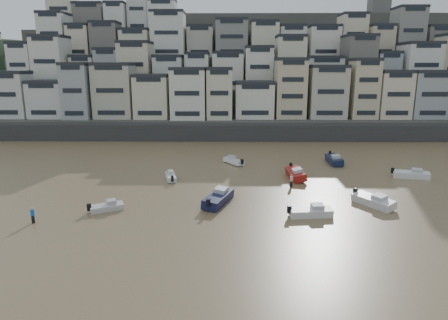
{
  "coord_description": "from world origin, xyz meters",
  "views": [
    {
      "loc": [
        5.63,
        -20.66,
        16.17
      ],
      "look_at": [
        4.96,
        30.0,
        4.0
      ],
      "focal_mm": 32.0,
      "sensor_mm": 36.0,
      "label": 1
    }
  ],
  "objects_px": {
    "person_pink": "(291,181)",
    "boat_h": "(234,160)",
    "boat_e": "(296,173)",
    "boat_i": "(334,158)",
    "boat_g": "(411,173)",
    "boat_b": "(373,200)",
    "boat_j": "(107,206)",
    "boat_a": "(311,211)",
    "boat_f": "(171,176)",
    "boat_c": "(218,196)",
    "person_blue": "(33,215)"
  },
  "relations": [
    {
      "from": "boat_e",
      "to": "boat_h",
      "type": "xyz_separation_m",
      "value": [
        -8.86,
        8.52,
        -0.21
      ]
    },
    {
      "from": "boat_i",
      "to": "boat_g",
      "type": "height_order",
      "value": "boat_i"
    },
    {
      "from": "boat_c",
      "to": "boat_h",
      "type": "height_order",
      "value": "boat_c"
    },
    {
      "from": "boat_b",
      "to": "person_blue",
      "type": "height_order",
      "value": "person_blue"
    },
    {
      "from": "boat_g",
      "to": "boat_h",
      "type": "xyz_separation_m",
      "value": [
        -25.78,
        8.12,
        -0.1
      ]
    },
    {
      "from": "boat_g",
      "to": "boat_h",
      "type": "bearing_deg",
      "value": 178.12
    },
    {
      "from": "boat_a",
      "to": "boat_b",
      "type": "xyz_separation_m",
      "value": [
        7.99,
        3.51,
        0.08
      ]
    },
    {
      "from": "boat_h",
      "to": "person_blue",
      "type": "height_order",
      "value": "person_blue"
    },
    {
      "from": "boat_f",
      "to": "boat_e",
      "type": "distance_m",
      "value": 18.09
    },
    {
      "from": "boat_f",
      "to": "boat_j",
      "type": "xyz_separation_m",
      "value": [
        -5.45,
        -12.62,
        -0.03
      ]
    },
    {
      "from": "boat_i",
      "to": "boat_a",
      "type": "bearing_deg",
      "value": -19.88
    },
    {
      "from": "boat_f",
      "to": "person_blue",
      "type": "relative_size",
      "value": 2.42
    },
    {
      "from": "boat_j",
      "to": "boat_h",
      "type": "height_order",
      "value": "boat_h"
    },
    {
      "from": "boat_g",
      "to": "person_pink",
      "type": "bearing_deg",
      "value": -150.36
    },
    {
      "from": "boat_e",
      "to": "boat_i",
      "type": "bearing_deg",
      "value": 133.87
    },
    {
      "from": "boat_i",
      "to": "boat_j",
      "type": "bearing_deg",
      "value": -54.31
    },
    {
      "from": "boat_h",
      "to": "person_pink",
      "type": "xyz_separation_m",
      "value": [
        7.63,
        -12.65,
        0.23
      ]
    },
    {
      "from": "boat_e",
      "to": "person_pink",
      "type": "height_order",
      "value": "person_pink"
    },
    {
      "from": "boat_c",
      "to": "boat_i",
      "type": "bearing_deg",
      "value": -23.68
    },
    {
      "from": "boat_b",
      "to": "person_pink",
      "type": "height_order",
      "value": "person_pink"
    },
    {
      "from": "boat_f",
      "to": "boat_j",
      "type": "height_order",
      "value": "boat_f"
    },
    {
      "from": "boat_b",
      "to": "boat_j",
      "type": "relative_size",
      "value": 1.41
    },
    {
      "from": "boat_a",
      "to": "boat_h",
      "type": "xyz_separation_m",
      "value": [
        -8.13,
        23.53,
        -0.05
      ]
    },
    {
      "from": "boat_a",
      "to": "boat_h",
      "type": "relative_size",
      "value": 1.08
    },
    {
      "from": "person_blue",
      "to": "person_pink",
      "type": "height_order",
      "value": "same"
    },
    {
      "from": "boat_c",
      "to": "boat_j",
      "type": "height_order",
      "value": "boat_c"
    },
    {
      "from": "boat_e",
      "to": "person_pink",
      "type": "relative_size",
      "value": 3.59
    },
    {
      "from": "boat_f",
      "to": "boat_i",
      "type": "bearing_deg",
      "value": -83.24
    },
    {
      "from": "boat_f",
      "to": "boat_g",
      "type": "bearing_deg",
      "value": -102.3
    },
    {
      "from": "boat_f",
      "to": "person_blue",
      "type": "bearing_deg",
      "value": 128.92
    },
    {
      "from": "boat_a",
      "to": "boat_j",
      "type": "relative_size",
      "value": 1.26
    },
    {
      "from": "boat_c",
      "to": "person_pink",
      "type": "relative_size",
      "value": 3.82
    },
    {
      "from": "person_pink",
      "to": "boat_h",
      "type": "bearing_deg",
      "value": 121.11
    },
    {
      "from": "boat_b",
      "to": "boat_e",
      "type": "height_order",
      "value": "boat_e"
    },
    {
      "from": "boat_f",
      "to": "boat_b",
      "type": "bearing_deg",
      "value": -127.14
    },
    {
      "from": "boat_g",
      "to": "boat_h",
      "type": "distance_m",
      "value": 27.02
    },
    {
      "from": "boat_b",
      "to": "person_blue",
      "type": "bearing_deg",
      "value": -113.87
    },
    {
      "from": "boat_a",
      "to": "boat_e",
      "type": "relative_size",
      "value": 0.81
    },
    {
      "from": "boat_a",
      "to": "person_pink",
      "type": "bearing_deg",
      "value": 86.84
    },
    {
      "from": "boat_h",
      "to": "person_pink",
      "type": "bearing_deg",
      "value": 175.39
    },
    {
      "from": "boat_i",
      "to": "boat_g",
      "type": "relative_size",
      "value": 1.14
    },
    {
      "from": "boat_g",
      "to": "person_pink",
      "type": "distance_m",
      "value": 18.7
    },
    {
      "from": "boat_f",
      "to": "boat_j",
      "type": "relative_size",
      "value": 1.05
    },
    {
      "from": "boat_c",
      "to": "boat_f",
      "type": "bearing_deg",
      "value": 54.98
    },
    {
      "from": "boat_g",
      "to": "boat_c",
      "type": "xyz_separation_m",
      "value": [
        -27.84,
        -11.33,
        0.17
      ]
    },
    {
      "from": "boat_j",
      "to": "person_blue",
      "type": "bearing_deg",
      "value": -178.7
    },
    {
      "from": "boat_b",
      "to": "boat_f",
      "type": "bearing_deg",
      "value": -145.2
    },
    {
      "from": "person_blue",
      "to": "boat_b",
      "type": "bearing_deg",
      "value": 8.66
    },
    {
      "from": "boat_g",
      "to": "person_blue",
      "type": "relative_size",
      "value": 3.11
    },
    {
      "from": "boat_b",
      "to": "person_blue",
      "type": "relative_size",
      "value": 3.26
    }
  ]
}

